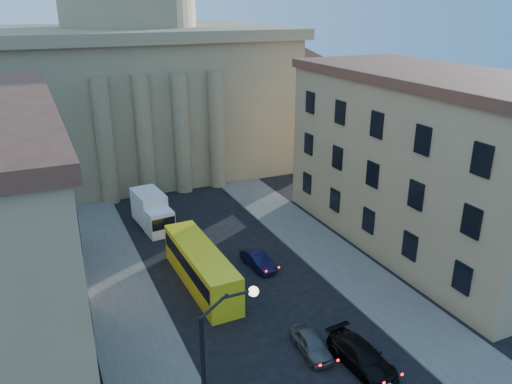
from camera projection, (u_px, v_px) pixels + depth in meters
sidewalk_left at (138, 343)px, 30.69m from camera, size 5.00×60.00×0.15m
sidewalk_right at (366, 283)px, 37.29m from camera, size 5.00×60.00×0.15m
church at (134, 70)px, 61.67m from camera, size 68.02×28.76×36.60m
building_right at (428, 161)px, 41.39m from camera, size 11.60×26.60×14.70m
street_lamp at (215, 369)px, 20.93m from camera, size 2.62×0.44×8.83m
car_right_mid at (362, 356)px, 28.59m from camera, size 2.40×5.04×1.42m
car_right_far at (311, 344)px, 29.79m from camera, size 1.64×3.67×1.23m
car_right_distant at (258, 260)px, 39.43m from camera, size 1.70×3.89×1.24m
city_bus at (201, 266)px, 36.69m from camera, size 2.65×10.46×2.93m
box_truck at (152, 212)px, 46.31m from camera, size 2.86×6.04×3.21m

